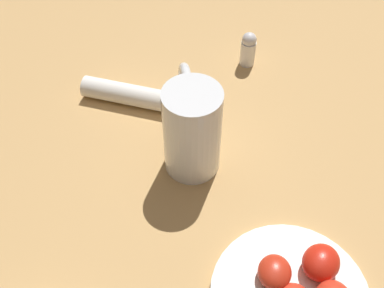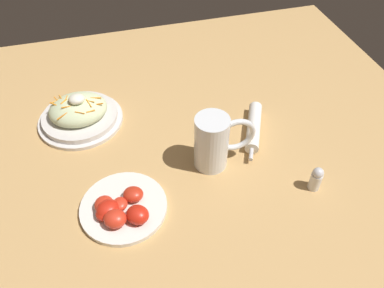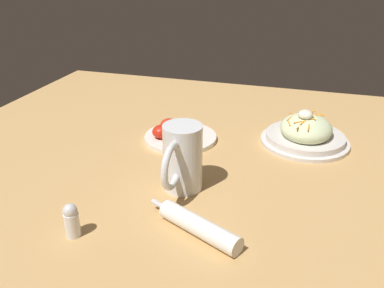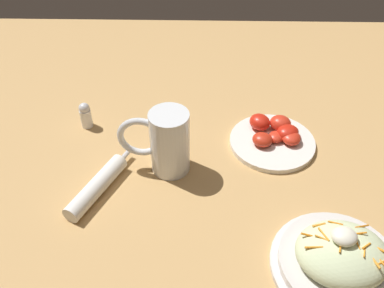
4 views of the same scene
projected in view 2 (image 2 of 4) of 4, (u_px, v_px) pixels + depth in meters
The scene contains 6 objects.
ground_plane at pixel (191, 170), 0.94m from camera, with size 1.43×1.43×0.00m, color tan.
salad_plate at pixel (79, 113), 1.04m from camera, with size 0.23×0.23×0.09m.
beer_mug at pixel (213, 144), 0.91m from camera, with size 0.15×0.08×0.14m.
napkin_roll at pixel (254, 127), 1.02m from camera, with size 0.11×0.20×0.04m.
tomato_plate at pixel (121, 208), 0.84m from camera, with size 0.20×0.20×0.05m.
salt_shaker at pixel (316, 178), 0.88m from camera, with size 0.03×0.03×0.07m.
Camera 2 is at (-0.16, -0.59, 0.72)m, focal length 35.63 mm.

